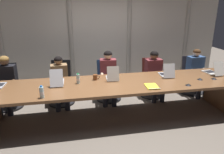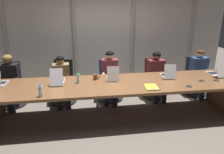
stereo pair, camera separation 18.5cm
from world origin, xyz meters
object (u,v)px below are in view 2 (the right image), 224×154
person_center (110,74)px  person_right_mid (157,73)px  office_chair_center (110,85)px  water_bottle_secondary (41,91)px  conference_mic_right_side (189,86)px  person_left_end (9,78)px  office_chair_left_end (11,89)px  spiral_notepad (151,87)px  laptop_left_mid (58,80)px  office_chair_left_mid (63,87)px  person_left_mid (62,78)px  laptop_right_mid (168,74)px  office_chair_right_end (195,80)px  laptop_right_end (216,73)px  conference_mic_left_side (202,80)px  water_bottle_primary (78,78)px  conference_mic_middle (217,80)px  office_chair_right_mid (154,82)px  person_right_end (201,71)px  coffee_mug_far (96,77)px  laptop_center (113,77)px

person_center → person_right_mid: (1.12, -0.00, -0.02)m
office_chair_center → water_bottle_secondary: 2.00m
conference_mic_right_side → person_left_end: bearing=161.0°
office_chair_left_end → spiral_notepad: office_chair_left_end is taller
office_chair_center → person_left_end: 2.24m
laptop_left_mid → office_chair_left_mid: size_ratio=0.49×
spiral_notepad → person_left_mid: bearing=150.6°
laptop_right_mid → office_chair_right_end: bearing=-49.6°
laptop_right_end → person_left_end: person_left_end is taller
person_left_end → conference_mic_right_side: size_ratio=10.69×
conference_mic_left_side → office_chair_right_end: bearing=65.0°
office_chair_left_mid → spiral_notepad: 2.16m
office_chair_left_end → water_bottle_secondary: water_bottle_secondary is taller
water_bottle_primary → conference_mic_middle: bearing=-5.8°
person_left_end → laptop_right_end: bearing=85.6°
laptop_right_mid → office_chair_right_mid: size_ratio=0.46×
laptop_left_mid → office_chair_left_mid: (0.02, 0.80, -0.45)m
person_left_end → person_left_mid: 1.11m
office_chair_left_end → office_chair_center: bearing=86.5°
office_chair_right_mid → person_right_end: size_ratio=0.80×
conference_mic_left_side → office_chair_left_end: bearing=164.2°
office_chair_center → water_bottle_primary: water_bottle_primary is taller
laptop_right_end → office_chair_left_end: (-4.42, 0.81, -0.45)m
office_chair_center → conference_mic_middle: bearing=53.7°
water_bottle_secondary → office_chair_left_mid: bearing=80.9°
laptop_right_end → conference_mic_left_side: laptop_right_end is taller
coffee_mug_far → conference_mic_right_side: coffee_mug_far is taller
person_right_end → water_bottle_secondary: bearing=-75.1°
laptop_right_mid → conference_mic_right_side: bearing=-159.0°
person_left_end → person_right_mid: size_ratio=1.03×
person_left_end → laptop_center: bearing=78.5°
office_chair_left_end → office_chair_right_mid: 3.36m
office_chair_left_end → person_right_end: 4.47m
office_chair_left_mid → conference_mic_middle: bearing=77.7°
office_chair_left_end → person_left_end: size_ratio=0.81×
water_bottle_primary → conference_mic_right_side: water_bottle_primary is taller
person_right_mid → conference_mic_left_side: 1.12m
laptop_right_mid → person_left_mid: size_ratio=0.38×
office_chair_center → office_chair_right_mid: bearing=83.5°
person_left_end → conference_mic_right_side: 3.69m
laptop_center → office_chair_right_end: laptop_center is taller
office_chair_left_end → water_bottle_secondary: 1.76m
office_chair_right_mid → conference_mic_middle: 1.48m
laptop_center → person_right_end: (2.26, 0.60, -0.16)m
coffee_mug_far → spiral_notepad: coffee_mug_far is taller
person_center → laptop_right_end: bearing=78.3°
person_right_mid → conference_mic_middle: size_ratio=10.37×
laptop_center → conference_mic_left_side: bearing=-97.0°
person_left_mid → conference_mic_left_side: (2.78, -0.94, 0.14)m
laptop_left_mid → person_right_mid: size_ratio=0.41×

